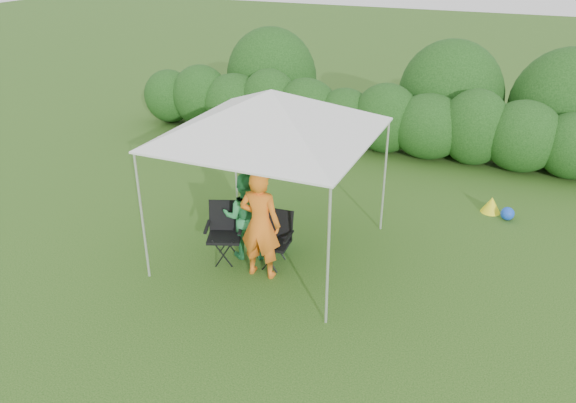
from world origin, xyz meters
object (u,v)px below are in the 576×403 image
at_px(chair_left, 225,228).
at_px(woman, 245,216).
at_px(canopy, 272,113).
at_px(chair_right, 275,235).
at_px(man, 260,224).
at_px(cooler, 270,236).

height_order(chair_left, woman, woman).
bearing_deg(canopy, woman, -139.66).
height_order(chair_right, woman, woman).
bearing_deg(chair_left, chair_right, -9.83).
relative_size(man, cooler, 3.18).
height_order(canopy, chair_right, canopy).
relative_size(canopy, cooler, 5.44).
bearing_deg(chair_left, cooler, 26.55).
relative_size(chair_left, woman, 0.65).
xyz_separation_m(canopy, chair_right, (0.19, -0.32, -1.95)).
height_order(canopy, chair_left, canopy).
height_order(chair_left, cooler, chair_left).
bearing_deg(woman, man, 117.04).
height_order(chair_left, man, man).
height_order(canopy, woman, canopy).
xyz_separation_m(chair_right, cooler, (-0.29, 0.43, -0.31)).
bearing_deg(cooler, man, -91.49).
distance_m(canopy, woman, 1.78).
distance_m(chair_right, chair_left, 0.86).
height_order(canopy, man, canopy).
xyz_separation_m(chair_right, woman, (-0.55, 0.00, 0.24)).
xyz_separation_m(canopy, cooler, (-0.11, 0.12, -2.26)).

